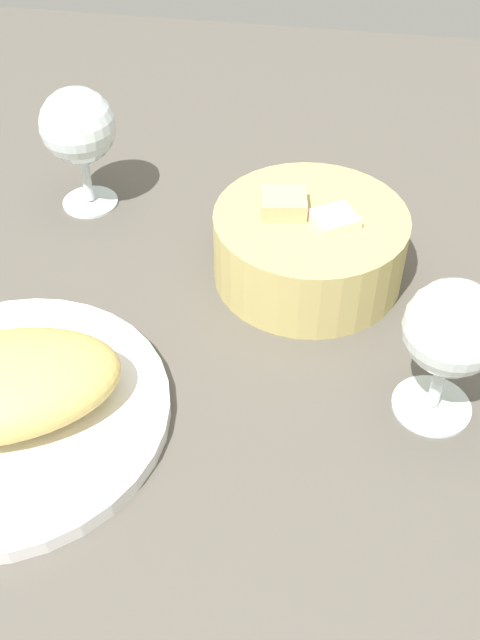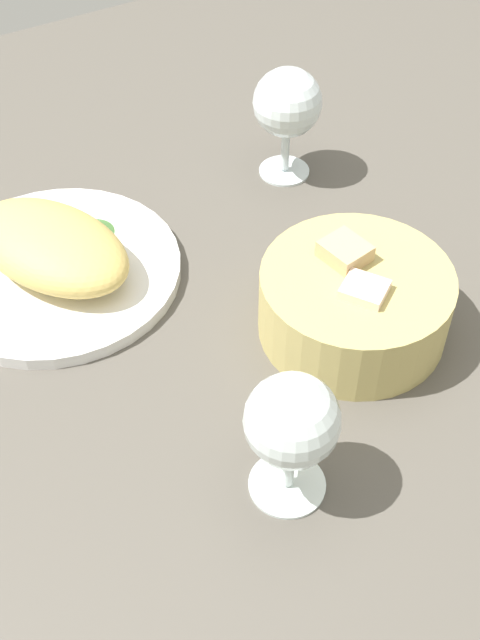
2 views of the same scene
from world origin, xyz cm
name	(u,v)px [view 2 (image 2 of 2)]	position (x,y,z in cm)	size (l,w,h in cm)	color
ground_plane	(237,349)	(0.00, 0.00, -1.00)	(140.00, 140.00, 2.00)	#544F47
plate	(56,270)	(-17.55, -11.34, 0.70)	(25.73, 25.73, 1.40)	white
omelette	(51,246)	(-17.55, -11.34, 4.05)	(18.63, 10.99, 5.31)	#D6B760
lettuce_garnish	(93,228)	(-20.34, -5.84, 2.03)	(4.48, 4.48, 1.26)	#4A7D3A
bread_basket	(354,302)	(4.02, 10.51, 3.66)	(18.10, 18.10, 8.70)	tan
wine_glass_near	(292,425)	(15.77, -4.42, 8.46)	(7.44, 7.44, 12.74)	silver
wine_glass_far	(287,106)	(-20.61, 18.62, 8.94)	(7.79, 7.79, 13.28)	silver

